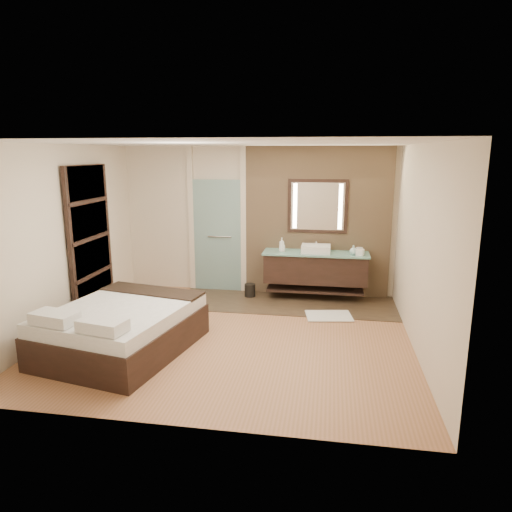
% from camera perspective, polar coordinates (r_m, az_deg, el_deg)
% --- Properties ---
extents(floor, '(5.00, 5.00, 0.00)m').
position_cam_1_polar(floor, '(6.67, -2.96, -9.98)').
color(floor, '#96633F').
rests_on(floor, ground).
extents(tile_strip, '(3.80, 1.30, 0.01)m').
position_cam_1_polar(tile_strip, '(8.06, 3.66, -5.86)').
color(tile_strip, '#34251C').
rests_on(tile_strip, floor).
extents(stone_wall, '(2.60, 0.08, 2.70)m').
position_cam_1_polar(stone_wall, '(8.31, 7.66, 4.16)').
color(stone_wall, tan).
rests_on(stone_wall, floor).
extents(vanity, '(1.85, 0.55, 0.88)m').
position_cam_1_polar(vanity, '(8.17, 7.43, -1.48)').
color(vanity, black).
rests_on(vanity, stone_wall).
extents(mirror_unit, '(1.06, 0.04, 0.96)m').
position_cam_1_polar(mirror_unit, '(8.22, 7.71, 6.18)').
color(mirror_unit, black).
rests_on(mirror_unit, stone_wall).
extents(frosted_door, '(1.10, 0.12, 2.70)m').
position_cam_1_polar(frosted_door, '(8.59, -4.83, 3.12)').
color(frosted_door, silver).
rests_on(frosted_door, floor).
extents(shoji_partition, '(0.06, 1.20, 2.40)m').
position_cam_1_polar(shoji_partition, '(7.72, -19.98, 1.80)').
color(shoji_partition, black).
rests_on(shoji_partition, floor).
extents(bed, '(1.92, 2.23, 0.75)m').
position_cam_1_polar(bed, '(6.35, -16.41, -8.66)').
color(bed, black).
rests_on(bed, floor).
extents(bath_mat, '(0.79, 0.61, 0.02)m').
position_cam_1_polar(bath_mat, '(7.48, 9.08, -7.40)').
color(bath_mat, silver).
rests_on(bath_mat, floor).
extents(waste_bin, '(0.22, 0.22, 0.24)m').
position_cam_1_polar(waste_bin, '(8.35, -0.77, -4.33)').
color(waste_bin, black).
rests_on(waste_bin, floor).
extents(tissue_box, '(0.15, 0.15, 0.10)m').
position_cam_1_polar(tissue_box, '(8.00, 12.87, 0.45)').
color(tissue_box, white).
rests_on(tissue_box, vanity).
extents(soap_bottle_a, '(0.11, 0.11, 0.25)m').
position_cam_1_polar(soap_bottle_a, '(8.09, 3.24, 1.43)').
color(soap_bottle_a, white).
rests_on(soap_bottle_a, vanity).
extents(soap_bottle_b, '(0.09, 0.09, 0.17)m').
position_cam_1_polar(soap_bottle_b, '(8.12, 3.35, 1.18)').
color(soap_bottle_b, '#B2B2B2').
rests_on(soap_bottle_b, vanity).
extents(soap_bottle_c, '(0.16, 0.16, 0.16)m').
position_cam_1_polar(soap_bottle_c, '(8.02, 12.08, 0.74)').
color(soap_bottle_c, '#A9D5D3').
rests_on(soap_bottle_c, vanity).
extents(cup, '(0.14, 0.14, 0.11)m').
position_cam_1_polar(cup, '(8.13, 12.77, 0.67)').
color(cup, silver).
rests_on(cup, vanity).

